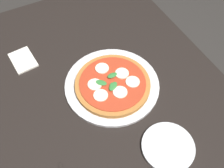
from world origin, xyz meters
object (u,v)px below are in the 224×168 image
(plate_white, at_px, (168,147))
(pizza, at_px, (113,84))
(dining_table, at_px, (105,99))
(serving_tray, at_px, (112,85))
(napkin, at_px, (23,60))

(plate_white, bearing_deg, pizza, 9.50)
(dining_table, height_order, plate_white, plate_white)
(serving_tray, bearing_deg, plate_white, -171.15)
(pizza, xyz_separation_m, napkin, (0.30, 0.28, -0.02))
(pizza, xyz_separation_m, plate_white, (-0.31, -0.05, -0.02))
(dining_table, height_order, pizza, pizza)
(pizza, height_order, napkin, pizza)
(serving_tray, bearing_deg, napkin, 43.79)
(serving_tray, xyz_separation_m, plate_white, (-0.32, -0.05, 0.00))
(pizza, bearing_deg, serving_tray, -13.82)
(napkin, bearing_deg, pizza, -137.30)
(serving_tray, relative_size, napkin, 2.89)
(plate_white, distance_m, napkin, 0.69)
(dining_table, relative_size, pizza, 4.33)
(dining_table, xyz_separation_m, napkin, (0.28, 0.25, 0.10))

